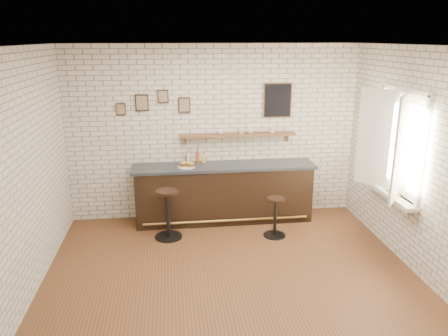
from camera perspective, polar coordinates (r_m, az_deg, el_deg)
The scene contains 21 objects.
ground at distance 6.23m, azimuth 0.72°, elevation -13.01°, with size 5.00×5.00×0.00m, color brown.
bar_counter at distance 7.57m, azimuth 0.00°, elevation -3.24°, with size 3.10×0.65×1.01m.
sandwich_plate at distance 7.31m, azimuth -4.90°, elevation 0.15°, with size 0.28×0.28×0.01m, color white.
ciabatta_sandwich at distance 7.29m, azimuth -4.82°, elevation 0.51°, with size 0.27×0.20×0.08m.
potato_chips at distance 7.30m, azimuth -5.07°, elevation 0.20°, with size 0.25×0.17×0.00m.
bitters_bottle_brown at distance 7.52m, azimuth -4.94°, elevation 1.18°, with size 0.06×0.06×0.18m.
bitters_bottle_white at distance 7.52m, azimuth -4.75°, elevation 1.25°, with size 0.05×0.05×0.21m.
bitters_bottle_amber at distance 7.53m, azimuth -3.50°, elevation 1.43°, with size 0.06×0.06×0.25m.
condiment_bottle_yellow at distance 7.54m, azimuth -2.63°, elevation 1.24°, with size 0.05×0.05×0.17m.
bar_stool_left at distance 7.00m, azimuth -7.34°, elevation -5.79°, with size 0.44×0.44×0.80m.
bar_stool_right at distance 7.08m, azimuth 6.69°, elevation -6.20°, with size 0.36×0.36×0.65m.
wall_shelf at distance 7.53m, azimuth 1.81°, elevation 4.34°, with size 2.00×0.18×0.18m.
shelf_cup_a at distance 7.47m, azimuth -0.42°, elevation 4.78°, with size 0.11×0.11×0.09m, color white.
shelf_cup_b at distance 7.52m, azimuth 2.32°, elevation 4.84°, with size 0.10×0.10×0.09m, color white.
shelf_cup_c at distance 7.55m, azimuth 3.51°, elevation 4.89°, with size 0.12×0.12×0.10m, color white.
shelf_cup_d at distance 7.63m, azimuth 6.34°, elevation 4.92°, with size 0.10×0.10×0.09m, color white.
back_wall_decor at distance 7.48m, azimuth 0.42°, elevation 8.68°, with size 2.96×0.02×0.56m.
window_sill at distance 6.84m, azimuth 20.75°, elevation -3.10°, with size 0.20×1.35×0.06m.
casement_window at distance 6.62m, azimuth 21.09°, elevation 3.01°, with size 0.40×1.30×1.56m.
book_lower at distance 6.75m, azimuth 20.97°, elevation -3.02°, with size 0.18×0.24×0.02m, color tan.
book_upper at distance 6.76m, azimuth 20.89°, elevation -2.79°, with size 0.17×0.23×0.02m, color tan.
Camera 1 is at (-0.75, -5.36, 3.09)m, focal length 35.00 mm.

